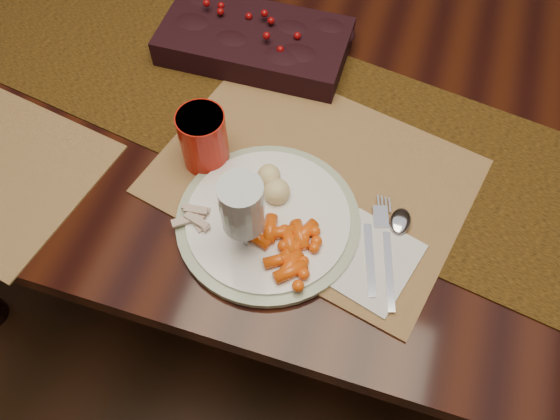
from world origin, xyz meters
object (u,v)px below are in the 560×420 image
(dining_table, at_px, (313,200))
(centerpiece, at_px, (254,38))
(napkin, at_px, (371,261))
(mashed_potatoes, at_px, (267,177))
(red_cup, at_px, (204,139))
(placemat_main, at_px, (313,176))
(baby_carrots, at_px, (273,245))
(turkey_shreds, at_px, (196,216))
(dinner_plate, at_px, (268,220))
(wine_glass, at_px, (244,221))

(dining_table, xyz_separation_m, centerpiece, (-0.15, 0.06, 0.41))
(dining_table, distance_m, napkin, 0.52)
(dining_table, xyz_separation_m, mashed_potatoes, (-0.03, -0.24, 0.41))
(mashed_potatoes, xyz_separation_m, red_cup, (-0.12, 0.03, 0.02))
(placemat_main, xyz_separation_m, baby_carrots, (-0.02, -0.16, 0.03))
(mashed_potatoes, distance_m, turkey_shreds, 0.13)
(dining_table, bearing_deg, dinner_plate, -91.79)
(dinner_plate, bearing_deg, baby_carrots, -63.20)
(red_cup, distance_m, wine_glass, 0.19)
(dining_table, distance_m, wine_glass, 0.58)
(placemat_main, relative_size, baby_carrots, 4.85)
(dinner_plate, relative_size, red_cup, 2.71)
(baby_carrots, bearing_deg, dining_table, 92.47)
(dinner_plate, distance_m, wine_glass, 0.09)
(baby_carrots, bearing_deg, turkey_shreds, 174.13)
(dining_table, height_order, dinner_plate, dinner_plate)
(wine_glass, bearing_deg, mashed_potatoes, 91.75)
(dinner_plate, bearing_deg, placemat_main, 67.99)
(centerpiece, bearing_deg, dinner_plate, -68.01)
(napkin, distance_m, red_cup, 0.33)
(turkey_shreds, relative_size, wine_glass, 0.37)
(centerpiece, bearing_deg, red_cup, -88.60)
(turkey_shreds, xyz_separation_m, red_cup, (-0.03, 0.12, 0.03))
(baby_carrots, xyz_separation_m, red_cup, (-0.16, 0.13, 0.03))
(dining_table, bearing_deg, napkin, -63.09)
(placemat_main, distance_m, red_cup, 0.19)
(baby_carrots, distance_m, mashed_potatoes, 0.12)
(dining_table, height_order, red_cup, red_cup)
(baby_carrots, height_order, wine_glass, wine_glass)
(baby_carrots, bearing_deg, red_cup, 140.18)
(centerpiece, height_order, turkey_shreds, centerpiece)
(baby_carrots, distance_m, red_cup, 0.21)
(placemat_main, bearing_deg, napkin, -31.94)
(wine_glass, bearing_deg, baby_carrots, 7.66)
(baby_carrots, bearing_deg, mashed_potatoes, 112.85)
(napkin, height_order, wine_glass, wine_glass)
(dining_table, relative_size, napkin, 12.71)
(placemat_main, distance_m, turkey_shreds, 0.21)
(dining_table, xyz_separation_m, red_cup, (-0.15, -0.21, 0.43))
(turkey_shreds, distance_m, wine_glass, 0.11)
(napkin, bearing_deg, centerpiece, 146.32)
(centerpiece, xyz_separation_m, turkey_shreds, (0.04, -0.39, -0.01))
(placemat_main, xyz_separation_m, turkey_shreds, (-0.15, -0.14, 0.02))
(turkey_shreds, bearing_deg, mashed_potatoes, 47.35)
(centerpiece, distance_m, napkin, 0.49)
(napkin, distance_m, wine_glass, 0.21)
(red_cup, bearing_deg, baby_carrots, -39.82)
(dinner_plate, xyz_separation_m, baby_carrots, (0.02, -0.05, 0.02))
(wine_glass, bearing_deg, turkey_shreds, 167.98)
(placemat_main, bearing_deg, turkey_shreds, -123.48)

